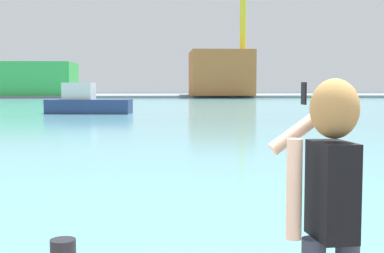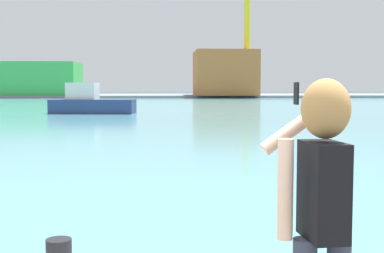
{
  "view_description": "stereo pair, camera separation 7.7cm",
  "coord_description": "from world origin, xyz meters",
  "px_view_note": "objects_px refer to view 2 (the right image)",
  "views": [
    {
      "loc": [
        -0.76,
        -2.94,
        2.16
      ],
      "look_at": [
        -0.17,
        5.98,
        1.46
      ],
      "focal_mm": 49.88,
      "sensor_mm": 36.0,
      "label": 1
    },
    {
      "loc": [
        -0.68,
        -2.94,
        2.16
      ],
      "look_at": [
        -0.17,
        5.98,
        1.46
      ],
      "focal_mm": 49.88,
      "sensor_mm": 36.0,
      "label": 2
    }
  ],
  "objects_px": {
    "port_crane": "(256,27)",
    "boat_moored": "(91,103)",
    "warehouse_right": "(225,73)",
    "warehouse_left": "(32,79)",
    "person_photographer": "(321,197)"
  },
  "relations": [
    {
      "from": "warehouse_left",
      "to": "boat_moored",
      "type": "bearing_deg",
      "value": -72.11
    },
    {
      "from": "boat_moored",
      "to": "port_crane",
      "type": "relative_size",
      "value": 0.36
    },
    {
      "from": "warehouse_left",
      "to": "port_crane",
      "type": "height_order",
      "value": "port_crane"
    },
    {
      "from": "person_photographer",
      "to": "port_crane",
      "type": "xyz_separation_m",
      "value": [
        14.35,
        83.28,
        9.94
      ]
    },
    {
      "from": "warehouse_right",
      "to": "boat_moored",
      "type": "bearing_deg",
      "value": -107.93
    },
    {
      "from": "port_crane",
      "to": "person_photographer",
      "type": "bearing_deg",
      "value": -99.78
    },
    {
      "from": "warehouse_left",
      "to": "port_crane",
      "type": "relative_size",
      "value": 0.87
    },
    {
      "from": "warehouse_right",
      "to": "port_crane",
      "type": "bearing_deg",
      "value": -32.38
    },
    {
      "from": "boat_moored",
      "to": "warehouse_left",
      "type": "bearing_deg",
      "value": 113.97
    },
    {
      "from": "warehouse_left",
      "to": "warehouse_right",
      "type": "bearing_deg",
      "value": -3.0
    },
    {
      "from": "warehouse_right",
      "to": "person_photographer",
      "type": "bearing_deg",
      "value": -96.41
    },
    {
      "from": "person_photographer",
      "to": "warehouse_left",
      "type": "height_order",
      "value": "warehouse_left"
    },
    {
      "from": "boat_moored",
      "to": "warehouse_left",
      "type": "distance_m",
      "value": 53.4
    },
    {
      "from": "port_crane",
      "to": "boat_moored",
      "type": "bearing_deg",
      "value": -114.0
    },
    {
      "from": "boat_moored",
      "to": "warehouse_left",
      "type": "height_order",
      "value": "warehouse_left"
    }
  ]
}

